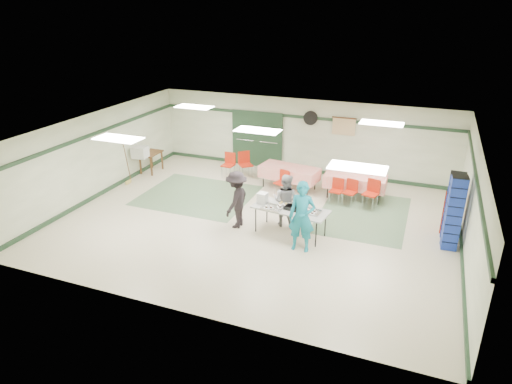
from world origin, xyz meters
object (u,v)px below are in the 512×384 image
(chair_d, at_px, (283,180))
(printer_table, at_px, (151,155))
(chair_c, at_px, (372,191))
(broom, at_px, (127,162))
(dining_table_a, at_px, (355,181))
(volunteer_dark, at_px, (237,200))
(volunteer_teal, at_px, (302,217))
(chair_loose_b, at_px, (229,162))
(chair_loose_a, at_px, (245,162))
(serving_table, at_px, (291,210))
(dining_table_b, at_px, (289,172))
(chair_a, at_px, (351,189))
(volunteer_grey, at_px, (285,200))
(chair_b, at_px, (337,188))
(office_printer, at_px, (140,152))
(crate_stack_blue_b, at_px, (454,213))
(crate_stack_red, at_px, (451,212))
(crate_stack_blue_a, at_px, (453,205))

(chair_d, relative_size, printer_table, 0.91)
(chair_c, xyz_separation_m, printer_table, (-8.07, 0.28, 0.09))
(broom, bearing_deg, dining_table_a, 9.27)
(volunteer_dark, xyz_separation_m, chair_c, (3.33, 2.68, -0.27))
(volunteer_teal, xyz_separation_m, chair_loose_b, (-3.88, 4.14, -0.38))
(volunteer_dark, bearing_deg, chair_loose_b, -151.01)
(volunteer_teal, relative_size, chair_loose_a, 1.97)
(printer_table, bearing_deg, serving_table, -24.98)
(serving_table, bearing_deg, chair_d, 119.93)
(dining_table_a, bearing_deg, chair_c, -43.31)
(volunteer_teal, height_order, dining_table_b, volunteer_teal)
(dining_table_b, xyz_separation_m, chair_a, (2.18, -0.57, -0.07))
(chair_a, distance_m, printer_table, 7.44)
(volunteer_grey, xyz_separation_m, chair_c, (2.09, 2.12, -0.21))
(chair_loose_a, bearing_deg, broom, 168.39)
(volunteer_dark, xyz_separation_m, dining_table_a, (2.71, 3.25, -0.25))
(dining_table_a, relative_size, chair_b, 2.44)
(office_printer, bearing_deg, chair_a, -4.73)
(volunteer_dark, bearing_deg, chair_d, 171.45)
(serving_table, distance_m, chair_b, 2.69)
(chair_c, height_order, office_printer, office_printer)
(office_printer, distance_m, broom, 0.70)
(volunteer_teal, bearing_deg, chair_loose_b, 129.81)
(chair_loose_a, bearing_deg, chair_a, -56.56)
(serving_table, height_order, office_printer, office_printer)
(volunteer_dark, distance_m, dining_table_a, 4.24)
(office_printer, bearing_deg, chair_c, -4.89)
(chair_c, xyz_separation_m, chair_loose_b, (-5.17, 0.85, -0.00))
(chair_loose_a, relative_size, office_printer, 1.84)
(crate_stack_blue_b, bearing_deg, chair_a, 147.50)
(volunteer_dark, bearing_deg, dining_table_a, 141.69)
(dining_table_a, height_order, chair_b, chair_b)
(volunteer_dark, bearing_deg, broom, -107.47)
(serving_table, bearing_deg, crate_stack_red, 29.88)
(chair_loose_a, bearing_deg, chair_b, -58.25)
(volunteer_teal, xyz_separation_m, chair_c, (1.29, 3.29, -0.37))
(volunteer_grey, xyz_separation_m, chair_d, (-0.76, 2.11, -0.26))
(crate_stack_blue_a, height_order, crate_stack_blue_b, crate_stack_blue_b)
(chair_a, xyz_separation_m, chair_b, (-0.43, -0.00, -0.01))
(volunteer_dark, distance_m, broom, 5.10)
(volunteer_grey, height_order, chair_c, volunteer_grey)
(volunteer_teal, relative_size, volunteer_dark, 1.13)
(crate_stack_blue_a, xyz_separation_m, broom, (-10.38, 0.12, -0.14))
(chair_loose_b, bearing_deg, volunteer_teal, -44.49)
(chair_loose_a, bearing_deg, volunteer_dark, -112.67)
(serving_table, bearing_deg, volunteer_grey, 129.99)
(chair_d, distance_m, office_printer, 5.25)
(crate_stack_blue_b, distance_m, broom, 10.41)
(chair_loose_b, bearing_deg, chair_d, -18.04)
(serving_table, height_order, broom, broom)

